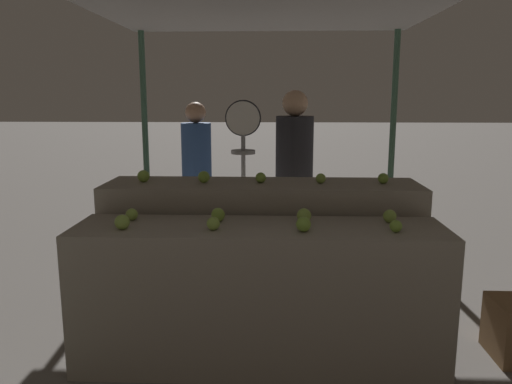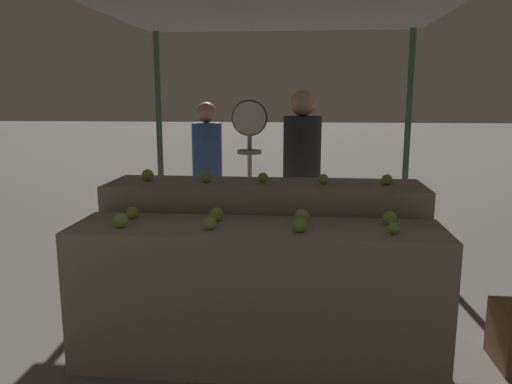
# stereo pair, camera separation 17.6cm
# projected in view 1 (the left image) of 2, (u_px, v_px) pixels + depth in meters

# --- Properties ---
(ground_plane) EXTENTS (60.00, 60.00, 0.00)m
(ground_plane) POSITION_uv_depth(u_px,v_px,m) (259.00, 361.00, 3.13)
(ground_plane) COLOR #66605B
(market_canopy) EXTENTS (3.12, 4.05, 2.41)m
(market_canopy) POSITION_uv_depth(u_px,v_px,m) (264.00, 7.00, 3.73)
(market_canopy) COLOR #33513D
(market_canopy) RESTS_ON ground_plane
(display_counter_front) EXTENTS (2.22, 0.55, 0.87)m
(display_counter_front) POSITION_uv_depth(u_px,v_px,m) (259.00, 295.00, 3.04)
(display_counter_front) COLOR gray
(display_counter_front) RESTS_ON ground_plane
(display_counter_back) EXTENTS (2.22, 0.55, 1.03)m
(display_counter_back) POSITION_uv_depth(u_px,v_px,m) (262.00, 253.00, 3.62)
(display_counter_back) COLOR gray
(display_counter_back) RESTS_ON ground_plane
(apple_front_0) EXTENTS (0.09, 0.09, 0.09)m
(apple_front_0) POSITION_uv_depth(u_px,v_px,m) (122.00, 222.00, 2.88)
(apple_front_0) COLOR #8EB247
(apple_front_0) RESTS_ON display_counter_front
(apple_front_1) EXTENTS (0.08, 0.08, 0.08)m
(apple_front_1) POSITION_uv_depth(u_px,v_px,m) (213.00, 223.00, 2.87)
(apple_front_1) COLOR #8EB247
(apple_front_1) RESTS_ON display_counter_front
(apple_front_2) EXTENTS (0.09, 0.09, 0.09)m
(apple_front_2) POSITION_uv_depth(u_px,v_px,m) (303.00, 224.00, 2.83)
(apple_front_2) COLOR #7AA338
(apple_front_2) RESTS_ON display_counter_front
(apple_front_3) EXTENTS (0.07, 0.07, 0.07)m
(apple_front_3) POSITION_uv_depth(u_px,v_px,m) (396.00, 226.00, 2.83)
(apple_front_3) COLOR #7AA338
(apple_front_3) RESTS_ON display_counter_front
(apple_front_4) EXTENTS (0.08, 0.08, 0.08)m
(apple_front_4) POSITION_uv_depth(u_px,v_px,m) (132.00, 214.00, 3.10)
(apple_front_4) COLOR #8EB247
(apple_front_4) RESTS_ON display_counter_front
(apple_front_5) EXTENTS (0.09, 0.09, 0.09)m
(apple_front_5) POSITION_uv_depth(u_px,v_px,m) (218.00, 215.00, 3.07)
(apple_front_5) COLOR #84AD3D
(apple_front_5) RESTS_ON display_counter_front
(apple_front_6) EXTENTS (0.09, 0.09, 0.09)m
(apple_front_6) POSITION_uv_depth(u_px,v_px,m) (304.00, 216.00, 3.04)
(apple_front_6) COLOR #8EB247
(apple_front_6) RESTS_ON display_counter_front
(apple_front_7) EXTENTS (0.08, 0.08, 0.08)m
(apple_front_7) POSITION_uv_depth(u_px,v_px,m) (390.00, 216.00, 3.04)
(apple_front_7) COLOR #8EB247
(apple_front_7) RESTS_ON display_counter_front
(apple_back_0) EXTENTS (0.09, 0.09, 0.09)m
(apple_back_0) POSITION_uv_depth(u_px,v_px,m) (144.00, 176.00, 3.55)
(apple_back_0) COLOR #84AD3D
(apple_back_0) RESTS_ON display_counter_back
(apple_back_1) EXTENTS (0.08, 0.08, 0.08)m
(apple_back_1) POSITION_uv_depth(u_px,v_px,m) (204.00, 177.00, 3.52)
(apple_back_1) COLOR #7AA338
(apple_back_1) RESTS_ON display_counter_back
(apple_back_2) EXTENTS (0.07, 0.07, 0.07)m
(apple_back_2) POSITION_uv_depth(u_px,v_px,m) (261.00, 178.00, 3.52)
(apple_back_2) COLOR #84AD3D
(apple_back_2) RESTS_ON display_counter_back
(apple_back_3) EXTENTS (0.07, 0.07, 0.07)m
(apple_back_3) POSITION_uv_depth(u_px,v_px,m) (321.00, 178.00, 3.50)
(apple_back_3) COLOR #8EB247
(apple_back_3) RESTS_ON display_counter_back
(apple_back_4) EXTENTS (0.07, 0.07, 0.07)m
(apple_back_4) POSITION_uv_depth(u_px,v_px,m) (383.00, 178.00, 3.49)
(apple_back_4) COLOR #7AA338
(apple_back_4) RESTS_ON display_counter_back
(produce_scale) EXTENTS (0.29, 0.20, 1.60)m
(produce_scale) POSITION_uv_depth(u_px,v_px,m) (243.00, 153.00, 4.12)
(produce_scale) COLOR #99999E
(produce_scale) RESTS_ON ground_plane
(person_vendor_at_scale) EXTENTS (0.40, 0.40, 1.68)m
(person_vendor_at_scale) POSITION_uv_depth(u_px,v_px,m) (294.00, 171.00, 4.40)
(person_vendor_at_scale) COLOR #2D2D38
(person_vendor_at_scale) RESTS_ON ground_plane
(person_customer_left) EXTENTS (0.40, 0.40, 1.58)m
(person_customer_left) POSITION_uv_depth(u_px,v_px,m) (197.00, 167.00, 5.08)
(person_customer_left) COLOR #2D2D38
(person_customer_left) RESTS_ON ground_plane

